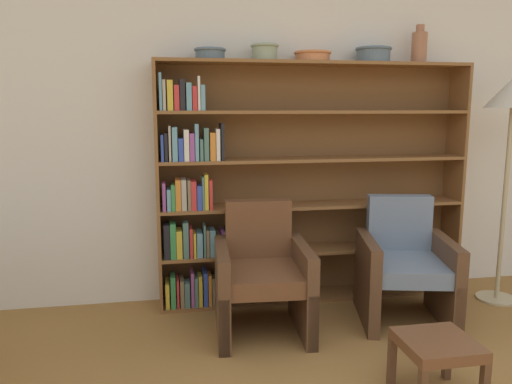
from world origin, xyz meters
TOP-DOWN VIEW (x-y plane):
  - wall_back at (0.00, 2.84)m, footprint 12.00×0.06m
  - bookshelf at (-0.38, 2.67)m, footprint 2.49×0.30m
  - bowl_cream at (-0.95, 2.65)m, footprint 0.24×0.24m
  - bowl_stoneware at (-0.54, 2.65)m, footprint 0.21×0.21m
  - bowl_copper at (-0.16, 2.65)m, footprint 0.29×0.29m
  - bowl_olive at (0.33, 2.65)m, footprint 0.28×0.28m
  - vase_tall at (0.72, 2.65)m, footprint 0.12×0.12m
  - armchair_leather at (-0.66, 2.12)m, footprint 0.69×0.72m
  - armchair_cushioned at (0.41, 2.12)m, footprint 0.78×0.81m
  - footstool at (0.09, 1.10)m, footprint 0.38×0.38m

SIDE VIEW (x-z plane):
  - footstool at x=0.09m, z-range 0.11..0.45m
  - armchair_leather at x=-0.66m, z-range -0.05..0.84m
  - armchair_cushioned at x=0.41m, z-range -0.05..0.84m
  - bookshelf at x=-0.38m, z-range -0.02..1.88m
  - wall_back at x=0.00m, z-range 0.00..2.75m
  - bowl_copper at x=-0.16m, z-range 1.91..1.99m
  - bowl_cream at x=-0.95m, z-range 1.91..2.00m
  - bowl_olive at x=0.33m, z-range 1.91..2.03m
  - bowl_stoneware at x=-0.54m, z-range 1.91..2.04m
  - vase_tall at x=0.72m, z-range 1.89..2.19m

